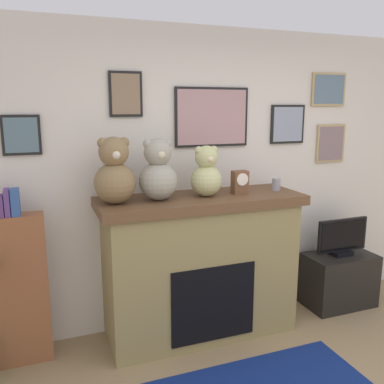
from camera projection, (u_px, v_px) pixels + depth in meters
name	position (u px, v px, depth m)	size (l,w,h in m)	color
back_wall	(222.00, 176.00, 3.79)	(5.20, 0.15, 2.60)	silver
fireplace	(200.00, 265.00, 3.50)	(1.70, 0.63, 1.22)	olive
bookshelf	(20.00, 286.00, 3.08)	(0.40, 0.16, 1.36)	brown
tv_stand	(339.00, 280.00, 4.06)	(0.67, 0.40, 0.52)	black
television	(342.00, 238.00, 3.97)	(0.55, 0.14, 0.36)	black
candle_jar	(276.00, 184.00, 3.59)	(0.07, 0.07, 0.11)	gray
mantel_clock	(240.00, 182.00, 3.46)	(0.13, 0.10, 0.19)	brown
teddy_bear_brown	(115.00, 174.00, 3.07)	(0.31, 0.31, 0.50)	olive
teddy_bear_cream	(158.00, 173.00, 3.19)	(0.30, 0.30, 0.48)	#9A9787
teddy_bear_tan	(206.00, 174.00, 3.33)	(0.26, 0.26, 0.41)	#BABE81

